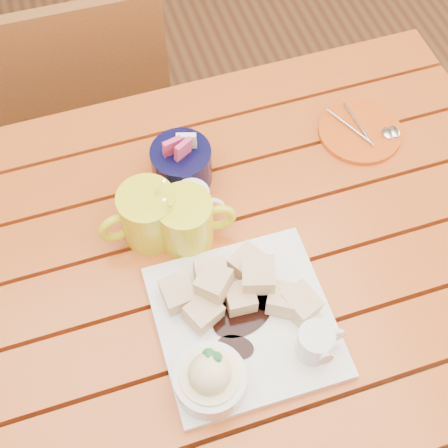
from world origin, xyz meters
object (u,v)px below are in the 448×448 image
object	(u,v)px
table	(205,286)
coffee_mug_left	(147,215)
dessert_plate	(238,330)
coffee_mug_right	(187,221)
orange_saucer	(361,131)
chair_far	(86,103)

from	to	relation	value
table	coffee_mug_left	world-z (taller)	coffee_mug_left
dessert_plate	coffee_mug_right	bearing A→B (deg)	96.32
coffee_mug_right	orange_saucer	world-z (taller)	coffee_mug_right
orange_saucer	chair_far	bearing A→B (deg)	134.42
chair_far	coffee_mug_left	bearing A→B (deg)	95.81
coffee_mug_right	orange_saucer	distance (m)	0.40
coffee_mug_left	chair_far	bearing A→B (deg)	86.99
coffee_mug_left	chair_far	size ratio (longest dim) A/B	0.19
table	dessert_plate	xyz separation A→B (m)	(0.01, -0.15, 0.14)
table	orange_saucer	distance (m)	0.42
chair_far	orange_saucer	bearing A→B (deg)	135.59
dessert_plate	orange_saucer	bearing A→B (deg)	41.95
coffee_mug_left	dessert_plate	bearing A→B (deg)	-77.74
dessert_plate	chair_far	bearing A→B (deg)	99.09
table	coffee_mug_right	size ratio (longest dim) A/B	7.72
orange_saucer	coffee_mug_left	bearing A→B (deg)	-168.30
dessert_plate	table	bearing A→B (deg)	93.70
coffee_mug_left	orange_saucer	world-z (taller)	coffee_mug_left
coffee_mug_right	chair_far	bearing A→B (deg)	108.77
coffee_mug_right	coffee_mug_left	bearing A→B (deg)	162.25
dessert_plate	coffee_mug_left	world-z (taller)	coffee_mug_left
dessert_plate	coffee_mug_right	world-z (taller)	coffee_mug_right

